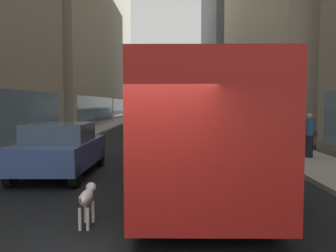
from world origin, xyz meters
TOP-DOWN VIEW (x-y plane):
  - ground_plane at (0.00, 35.00)m, footprint 120.00×120.00m
  - sidewalk_left at (-5.70, 35.00)m, footprint 2.40×110.00m
  - sidewalk_right at (5.70, 35.00)m, footprint 2.40×110.00m
  - building_left_far at (-11.90, 48.45)m, footprint 10.11×23.30m
  - building_right_far at (11.90, 50.00)m, footprint 11.60×22.11m
  - transit_bus at (1.20, 5.99)m, footprint 2.78×11.53m
  - car_blue_hatchback at (-2.80, 6.02)m, footprint 1.93×4.08m
  - car_black_suv at (-2.80, 40.80)m, footprint 1.88×4.30m
  - car_yellow_taxi at (-1.20, 20.06)m, footprint 1.85×4.32m
  - car_white_van at (-2.80, 34.95)m, footprint 1.73×4.34m
  - car_silver_sedan at (1.20, 22.60)m, footprint 1.85×4.43m
  - car_grey_wagon at (-2.80, 46.52)m, footprint 1.82×4.80m
  - dalmatian_dog at (-0.93, 1.61)m, footprint 0.22×0.96m
  - pedestrian_with_handbag at (5.92, 8.76)m, footprint 0.45×0.34m

SIDE VIEW (x-z plane):
  - ground_plane at x=0.00m, z-range 0.00..0.00m
  - sidewalk_left at x=-5.70m, z-range 0.00..0.15m
  - sidewalk_right at x=5.70m, z-range 0.00..0.15m
  - dalmatian_dog at x=-0.93m, z-range 0.15..0.87m
  - car_white_van at x=-2.80m, z-range 0.01..1.63m
  - car_blue_hatchback at x=-2.80m, z-range 0.01..1.63m
  - car_yellow_taxi at x=-1.20m, z-range 0.01..1.63m
  - car_black_suv at x=-2.80m, z-range 0.01..1.63m
  - car_silver_sedan at x=1.20m, z-range 0.01..1.63m
  - car_grey_wagon at x=-2.80m, z-range 0.02..1.64m
  - pedestrian_with_handbag at x=5.92m, z-range 0.17..1.86m
  - transit_bus at x=1.20m, z-range 0.25..3.30m
  - building_right_far at x=11.90m, z-range -0.01..29.29m
  - building_left_far at x=-11.90m, z-range -0.01..30.44m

